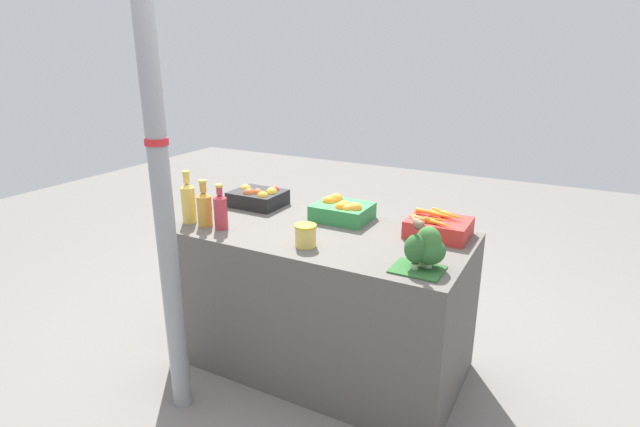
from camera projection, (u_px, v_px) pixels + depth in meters
name	position (u px, v px, depth m)	size (l,w,h in m)	color
ground_plane	(320.00, 361.00, 2.90)	(10.00, 10.00, 0.00)	slate
market_table	(320.00, 299.00, 2.77)	(1.57, 0.77, 0.81)	#56514C
support_pole	(159.00, 169.00, 2.18)	(0.10, 0.10, 2.45)	gray
apple_crate	(258.00, 197.00, 3.07)	(0.31, 0.26, 0.12)	black
orange_crate	(342.00, 210.00, 2.81)	(0.31, 0.26, 0.13)	#2D8442
carrot_crate	(439.00, 226.00, 2.57)	(0.31, 0.26, 0.12)	red
broccoli_pile	(425.00, 249.00, 2.17)	(0.22, 0.20, 0.19)	#2D602D
juice_bottle_golden	(188.00, 201.00, 2.75)	(0.08, 0.08, 0.29)	gold
juice_bottle_amber	(204.00, 207.00, 2.71)	(0.08, 0.08, 0.26)	gold
juice_bottle_ruby	(221.00, 210.00, 2.66)	(0.07, 0.07, 0.25)	#B2333D
pickle_jar	(306.00, 235.00, 2.43)	(0.11, 0.11, 0.11)	#DBBC56
sparrow_bird	(418.00, 223.00, 2.10)	(0.09, 0.11, 0.05)	#4C3D2D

